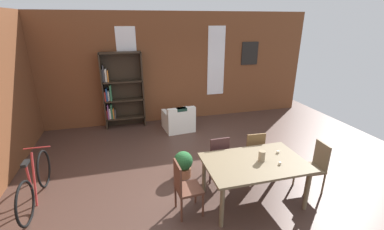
# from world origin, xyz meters

# --- Properties ---
(ground_plane) EXTENTS (10.02, 10.02, 0.00)m
(ground_plane) POSITION_xyz_m (0.00, 0.00, 0.00)
(ground_plane) COLOR #463028
(back_wall_brick) EXTENTS (8.71, 0.12, 3.27)m
(back_wall_brick) POSITION_xyz_m (0.00, 3.53, 1.63)
(back_wall_brick) COLOR brown
(back_wall_brick) RESTS_ON ground
(window_pane_0) EXTENTS (0.55, 0.02, 2.12)m
(window_pane_0) POSITION_xyz_m (-1.35, 3.46, 1.80)
(window_pane_0) COLOR white
(window_pane_1) EXTENTS (0.55, 0.02, 2.12)m
(window_pane_1) POSITION_xyz_m (1.35, 3.46, 1.80)
(window_pane_1) COLOR white
(dining_table) EXTENTS (1.71, 1.09, 0.78)m
(dining_table) POSITION_xyz_m (0.50, -0.86, 0.69)
(dining_table) COLOR brown
(dining_table) RESTS_ON ground
(vase_on_table) EXTENTS (0.11, 0.11, 0.18)m
(vase_on_table) POSITION_xyz_m (0.62, -0.86, 0.87)
(vase_on_table) COLOR #998466
(vase_on_table) RESTS_ON dining_table
(tealight_candle_0) EXTENTS (0.04, 0.04, 0.04)m
(tealight_candle_0) POSITION_xyz_m (1.05, -0.69, 0.80)
(tealight_candle_0) COLOR silver
(tealight_candle_0) RESTS_ON dining_table
(tealight_candle_1) EXTENTS (0.04, 0.04, 0.05)m
(tealight_candle_1) POSITION_xyz_m (1.03, -0.70, 0.80)
(tealight_candle_1) COLOR silver
(tealight_candle_1) RESTS_ON dining_table
(tealight_candle_2) EXTENTS (0.04, 0.04, 0.04)m
(tealight_candle_2) POSITION_xyz_m (0.85, -1.05, 0.80)
(tealight_candle_2) COLOR silver
(tealight_candle_2) RESTS_ON dining_table
(dining_chair_head_left) EXTENTS (0.43, 0.43, 0.95)m
(dining_chair_head_left) POSITION_xyz_m (-0.72, -0.86, 0.51)
(dining_chair_head_left) COLOR #553023
(dining_chair_head_left) RESTS_ON ground
(dining_chair_far_left) EXTENTS (0.41, 0.41, 0.95)m
(dining_chair_far_left) POSITION_xyz_m (0.12, -0.09, 0.51)
(dining_chair_far_left) COLOR #3E2423
(dining_chair_far_left) RESTS_ON ground
(dining_chair_far_right) EXTENTS (0.42, 0.42, 0.95)m
(dining_chair_far_right) POSITION_xyz_m (0.88, -0.09, 0.51)
(dining_chair_far_right) COLOR brown
(dining_chair_far_right) RESTS_ON ground
(dining_chair_head_right) EXTENTS (0.42, 0.42, 0.95)m
(dining_chair_head_right) POSITION_xyz_m (1.73, -0.86, 0.51)
(dining_chair_head_right) COLOR brown
(dining_chair_head_right) RESTS_ON ground
(bookshelf_tall) EXTENTS (1.15, 0.32, 2.19)m
(bookshelf_tall) POSITION_xyz_m (-1.64, 3.28, 1.09)
(bookshelf_tall) COLOR #2D2319
(bookshelf_tall) RESTS_ON ground
(armchair_white) EXTENTS (0.88, 0.88, 0.75)m
(armchair_white) POSITION_xyz_m (-0.08, 2.57, 0.28)
(armchair_white) COLOR white
(armchair_white) RESTS_ON ground
(bicycle_second) EXTENTS (0.44, 1.76, 0.91)m
(bicycle_second) POSITION_xyz_m (-3.15, 0.11, 0.36)
(bicycle_second) COLOR black
(bicycle_second) RESTS_ON ground
(potted_plant_by_shelf) EXTENTS (0.39, 0.39, 0.55)m
(potted_plant_by_shelf) POSITION_xyz_m (-0.50, 0.19, 0.29)
(potted_plant_by_shelf) COLOR #9E6042
(potted_plant_by_shelf) RESTS_ON ground
(framed_picture) EXTENTS (0.56, 0.03, 0.72)m
(framed_picture) POSITION_xyz_m (2.49, 3.45, 2.01)
(framed_picture) COLOR black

